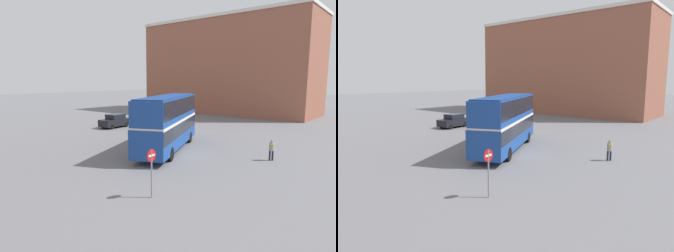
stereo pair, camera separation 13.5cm
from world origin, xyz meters
TOP-DOWN VIEW (x-y plane):
  - ground_plane at (0.00, 0.00)m, footprint 240.00×240.00m
  - building_row_right at (31.68, 12.84)m, footprint 11.99×30.97m
  - double_decker_bus at (0.91, 1.81)m, footprint 11.35×6.91m
  - pedestrian_foreground at (3.21, -6.33)m, footprint 0.54×0.54m
  - parked_car_kerb_near at (6.18, 14.98)m, footprint 4.03×2.03m
  - no_entry_sign at (-7.77, -4.31)m, footprint 0.64×0.08m

SIDE VIEW (x-z plane):
  - ground_plane at x=0.00m, z-range 0.00..0.00m
  - parked_car_kerb_near at x=6.18m, z-range -0.01..1.69m
  - pedestrian_foreground at x=3.21m, z-range 0.18..1.75m
  - no_entry_sign at x=-7.77m, z-range 0.44..2.99m
  - double_decker_bus at x=0.91m, z-range 0.34..5.00m
  - building_row_right at x=31.68m, z-range 0.01..16.82m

